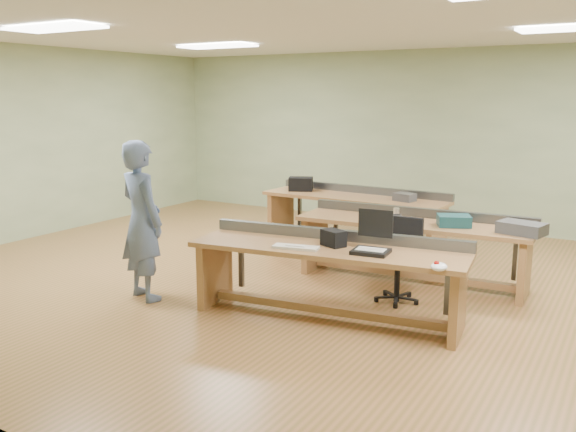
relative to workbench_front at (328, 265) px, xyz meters
The scene contains 22 objects.
floor 1.31m from the workbench_front, 125.51° to the left, with size 10.00×10.00×0.00m, color #99623A.
ceiling 2.72m from the workbench_front, 125.51° to the left, with size 10.00×10.00×0.00m, color silver.
wall_back 5.10m from the workbench_front, 97.89° to the left, with size 10.00×0.04×3.00m, color #A2B488.
wall_front 3.25m from the workbench_front, 102.77° to the right, with size 10.00×0.04×3.00m, color #A2B488.
wall_left 5.85m from the workbench_front, behind, with size 0.04×8.00×3.00m, color #A2B488.
fluor_panels 2.69m from the workbench_front, 125.51° to the left, with size 6.20×3.50×0.03m.
workbench_front is the anchor object (origin of this frame).
workbench_mid 1.66m from the workbench_front, 78.83° to the left, with size 2.81×0.87×0.86m.
workbench_back 3.16m from the workbench_front, 109.69° to the left, with size 2.86×0.88×0.86m.
person 2.13m from the workbench_front, 166.61° to the right, with size 0.64×0.42×1.77m, color slate.
laptop_base 0.53m from the workbench_front, ahead, with size 0.34×0.28×0.04m, color black.
laptop_screen 0.66m from the workbench_front, 10.26° to the left, with size 0.34×0.02×0.27m, color black.
keyboard 0.40m from the workbench_front, 133.10° to the right, with size 0.45×0.15×0.03m, color beige.
trackball_mouse 1.27m from the workbench_front, 13.65° to the right, with size 0.14×0.17×0.07m, color white.
camera_bag 0.28m from the workbench_front, 38.34° to the left, with size 0.24×0.15×0.16m, color black.
task_chair 1.00m from the workbench_front, 63.73° to the left, with size 0.51×0.51×0.92m.
parts_bin_teal 1.80m from the workbench_front, 62.93° to the left, with size 0.36×0.27×0.13m, color #153E45.
parts_bin_grey 2.22m from the workbench_front, 44.93° to the left, with size 0.47×0.30×0.13m, color #39393C.
mug 1.51m from the workbench_front, 83.71° to the left, with size 0.11×0.11×0.09m, color #39393C.
drinks_can 1.68m from the workbench_front, 87.03° to the left, with size 0.07×0.07×0.13m, color silver.
storage_box_back 3.64m from the workbench_front, 123.78° to the left, with size 0.37×0.26×0.21m, color black.
tray_back 2.94m from the workbench_front, 95.17° to the left, with size 0.28×0.21×0.11m, color #39393C.
Camera 1 is at (3.34, -6.26, 2.23)m, focal length 38.00 mm.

